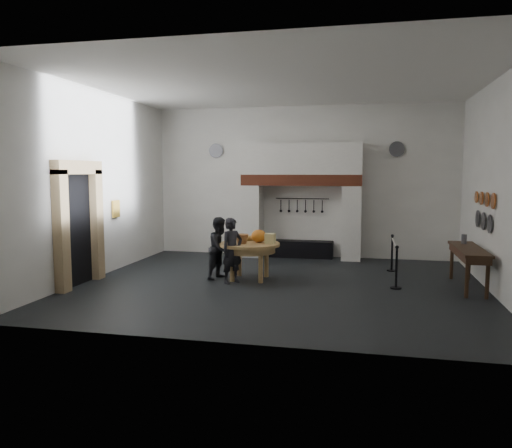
% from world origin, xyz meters
% --- Properties ---
extents(floor, '(9.00, 8.00, 0.02)m').
position_xyz_m(floor, '(0.00, 0.00, 0.00)').
color(floor, black).
rests_on(floor, ground).
extents(ceiling, '(9.00, 8.00, 0.02)m').
position_xyz_m(ceiling, '(0.00, 0.00, 4.50)').
color(ceiling, silver).
rests_on(ceiling, wall_back).
extents(wall_back, '(9.00, 0.02, 4.50)m').
position_xyz_m(wall_back, '(0.00, 4.00, 2.25)').
color(wall_back, white).
rests_on(wall_back, floor).
extents(wall_front, '(9.00, 0.02, 4.50)m').
position_xyz_m(wall_front, '(0.00, -4.00, 2.25)').
color(wall_front, white).
rests_on(wall_front, floor).
extents(wall_left, '(0.02, 8.00, 4.50)m').
position_xyz_m(wall_left, '(-4.50, 0.00, 2.25)').
color(wall_left, white).
rests_on(wall_left, floor).
extents(wall_right, '(0.02, 8.00, 4.50)m').
position_xyz_m(wall_right, '(4.50, 0.00, 2.25)').
color(wall_right, white).
rests_on(wall_right, floor).
extents(chimney_pier_left, '(0.55, 0.70, 2.15)m').
position_xyz_m(chimney_pier_left, '(-1.48, 3.65, 1.07)').
color(chimney_pier_left, silver).
rests_on(chimney_pier_left, floor).
extents(chimney_pier_right, '(0.55, 0.70, 2.15)m').
position_xyz_m(chimney_pier_right, '(1.48, 3.65, 1.07)').
color(chimney_pier_right, silver).
rests_on(chimney_pier_right, floor).
extents(hearth_brick_band, '(3.50, 0.72, 0.32)m').
position_xyz_m(hearth_brick_band, '(0.00, 3.65, 2.31)').
color(hearth_brick_band, '#9E442B').
rests_on(hearth_brick_band, chimney_pier_left).
extents(chimney_hood, '(3.50, 0.70, 0.90)m').
position_xyz_m(chimney_hood, '(0.00, 3.65, 2.92)').
color(chimney_hood, silver).
rests_on(chimney_hood, hearth_brick_band).
extents(iron_range, '(1.90, 0.45, 0.50)m').
position_xyz_m(iron_range, '(0.00, 3.72, 0.25)').
color(iron_range, black).
rests_on(iron_range, floor).
extents(utensil_rail, '(1.60, 0.02, 0.02)m').
position_xyz_m(utensil_rail, '(0.00, 3.92, 1.75)').
color(utensil_rail, black).
rests_on(utensil_rail, wall_back).
extents(door_recess, '(0.04, 1.10, 2.50)m').
position_xyz_m(door_recess, '(-4.47, -1.00, 1.25)').
color(door_recess, black).
rests_on(door_recess, floor).
extents(door_jamb_near, '(0.22, 0.30, 2.60)m').
position_xyz_m(door_jamb_near, '(-4.38, -1.70, 1.30)').
color(door_jamb_near, tan).
rests_on(door_jamb_near, floor).
extents(door_jamb_far, '(0.22, 0.30, 2.60)m').
position_xyz_m(door_jamb_far, '(-4.38, -0.30, 1.30)').
color(door_jamb_far, tan).
rests_on(door_jamb_far, floor).
extents(door_lintel, '(0.22, 1.70, 0.30)m').
position_xyz_m(door_lintel, '(-4.38, -1.00, 2.65)').
color(door_lintel, tan).
rests_on(door_lintel, door_jamb_near).
extents(wall_plaque, '(0.05, 0.34, 0.44)m').
position_xyz_m(wall_plaque, '(-4.45, 0.80, 1.60)').
color(wall_plaque, gold).
rests_on(wall_plaque, wall_left).
extents(work_table, '(1.67, 1.67, 0.07)m').
position_xyz_m(work_table, '(-0.80, 0.42, 0.84)').
color(work_table, tan).
rests_on(work_table, floor).
extents(pumpkin, '(0.36, 0.36, 0.31)m').
position_xyz_m(pumpkin, '(-0.60, 0.52, 1.03)').
color(pumpkin, orange).
rests_on(pumpkin, work_table).
extents(cheese_block_big, '(0.22, 0.22, 0.24)m').
position_xyz_m(cheese_block_big, '(-0.30, 0.37, 0.99)').
color(cheese_block_big, '#D6C580').
rests_on(cheese_block_big, work_table).
extents(cheese_block_small, '(0.18, 0.18, 0.20)m').
position_xyz_m(cheese_block_small, '(-0.32, 0.67, 0.97)').
color(cheese_block_small, '#FDFF98').
rests_on(cheese_block_small, work_table).
extents(wicker_basket, '(0.37, 0.37, 0.22)m').
position_xyz_m(wicker_basket, '(-0.95, 0.27, 0.98)').
color(wicker_basket, '#975C37').
rests_on(wicker_basket, work_table).
extents(bread_loaf, '(0.31, 0.18, 0.13)m').
position_xyz_m(bread_loaf, '(-0.90, 0.77, 0.94)').
color(bread_loaf, olive).
rests_on(bread_loaf, work_table).
extents(visitor_near, '(0.63, 0.65, 1.51)m').
position_xyz_m(visitor_near, '(-1.10, -0.06, 0.75)').
color(visitor_near, black).
rests_on(visitor_near, floor).
extents(visitor_far, '(0.79, 0.88, 1.48)m').
position_xyz_m(visitor_far, '(-1.50, 0.34, 0.74)').
color(visitor_far, black).
rests_on(visitor_far, floor).
extents(side_table, '(0.55, 2.20, 0.06)m').
position_xyz_m(side_table, '(4.10, 0.56, 0.87)').
color(side_table, '#392014').
rests_on(side_table, floor).
extents(pewter_jug, '(0.12, 0.12, 0.22)m').
position_xyz_m(pewter_jug, '(4.10, 1.16, 1.01)').
color(pewter_jug, '#4E4E53').
rests_on(pewter_jug, side_table).
extents(copper_pan_a, '(0.03, 0.34, 0.34)m').
position_xyz_m(copper_pan_a, '(4.46, 0.20, 1.95)').
color(copper_pan_a, '#C6662D').
rests_on(copper_pan_a, wall_right).
extents(copper_pan_b, '(0.03, 0.32, 0.32)m').
position_xyz_m(copper_pan_b, '(4.46, 0.75, 1.95)').
color(copper_pan_b, '#C6662D').
rests_on(copper_pan_b, wall_right).
extents(copper_pan_c, '(0.03, 0.30, 0.30)m').
position_xyz_m(copper_pan_c, '(4.46, 1.30, 1.95)').
color(copper_pan_c, '#C6662D').
rests_on(copper_pan_c, wall_right).
extents(copper_pan_d, '(0.03, 0.28, 0.28)m').
position_xyz_m(copper_pan_d, '(4.46, 1.85, 1.95)').
color(copper_pan_d, '#C6662D').
rests_on(copper_pan_d, wall_right).
extents(pewter_plate_left, '(0.03, 0.40, 0.40)m').
position_xyz_m(pewter_plate_left, '(4.46, 0.40, 1.45)').
color(pewter_plate_left, '#4C4C51').
rests_on(pewter_plate_left, wall_right).
extents(pewter_plate_mid, '(0.03, 0.40, 0.40)m').
position_xyz_m(pewter_plate_mid, '(4.46, 1.00, 1.45)').
color(pewter_plate_mid, '#4C4C51').
rests_on(pewter_plate_mid, wall_right).
extents(pewter_plate_right, '(0.03, 0.40, 0.40)m').
position_xyz_m(pewter_plate_right, '(4.46, 1.60, 1.45)').
color(pewter_plate_right, '#4C4C51').
rests_on(pewter_plate_right, wall_right).
extents(pewter_plate_back_left, '(0.44, 0.03, 0.44)m').
position_xyz_m(pewter_plate_back_left, '(-2.70, 3.96, 3.20)').
color(pewter_plate_back_left, '#4C4C51').
rests_on(pewter_plate_back_left, wall_back).
extents(pewter_plate_back_right, '(0.44, 0.03, 0.44)m').
position_xyz_m(pewter_plate_back_right, '(2.70, 3.96, 3.20)').
color(pewter_plate_back_right, '#4C4C51').
rests_on(pewter_plate_back_right, wall_back).
extents(barrier_post_near, '(0.05, 0.05, 0.90)m').
position_xyz_m(barrier_post_near, '(2.56, 0.17, 0.45)').
color(barrier_post_near, black).
rests_on(barrier_post_near, floor).
extents(barrier_post_far, '(0.05, 0.05, 0.90)m').
position_xyz_m(barrier_post_far, '(2.56, 2.17, 0.45)').
color(barrier_post_far, black).
rests_on(barrier_post_far, floor).
extents(barrier_rope, '(0.04, 2.00, 0.04)m').
position_xyz_m(barrier_rope, '(2.56, 1.17, 0.85)').
color(barrier_rope, silver).
rests_on(barrier_rope, barrier_post_near).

